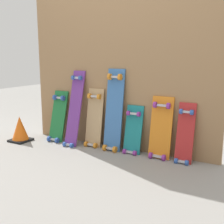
{
  "coord_description": "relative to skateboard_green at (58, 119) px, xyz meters",
  "views": [
    {
      "loc": [
        1.49,
        -2.72,
        1.03
      ],
      "look_at": [
        0.0,
        -0.07,
        0.43
      ],
      "focal_mm": 45.93,
      "sensor_mm": 36.0,
      "label": 1
    }
  ],
  "objects": [
    {
      "name": "skateboard_red",
      "position": [
        1.57,
        0.03,
        -0.01
      ],
      "size": [
        0.17,
        0.18,
        0.66
      ],
      "color": "#B22626",
      "rests_on": "ground"
    },
    {
      "name": "skateboard_natural",
      "position": [
        0.51,
        0.03,
        0.03
      ],
      "size": [
        0.21,
        0.18,
        0.73
      ],
      "color": "tan",
      "rests_on": "ground"
    },
    {
      "name": "traffic_cone",
      "position": [
        -0.38,
        -0.26,
        -0.12
      ],
      "size": [
        0.23,
        0.23,
        0.31
      ],
      "color": "black",
      "rests_on": "ground"
    },
    {
      "name": "plywood_wall_panel",
      "position": [
        0.77,
        0.13,
        0.67
      ],
      "size": [
        2.26,
        0.04,
        1.88
      ],
      "primitive_type": "cube",
      "color": "#99724C",
      "rests_on": "ground"
    },
    {
      "name": "skateboard_green",
      "position": [
        0.0,
        0.0,
        0.0
      ],
      "size": [
        0.2,
        0.24,
        0.67
      ],
      "color": "#1E7238",
      "rests_on": "ground"
    },
    {
      "name": "skateboard_orange",
      "position": [
        1.31,
        0.03,
        0.01
      ],
      "size": [
        0.23,
        0.18,
        0.69
      ],
      "color": "orange",
      "rests_on": "ground"
    },
    {
      "name": "ground_plane",
      "position": [
        0.77,
        0.06,
        -0.27
      ],
      "size": [
        12.0,
        12.0,
        0.0
      ],
      "primitive_type": "plane",
      "color": "gray"
    },
    {
      "name": "skateboard_teal",
      "position": [
        1.01,
        0.03,
        -0.05
      ],
      "size": [
        0.19,
        0.18,
        0.58
      ],
      "color": "#197A7F",
      "rests_on": "ground"
    },
    {
      "name": "skateboard_blue",
      "position": [
        0.78,
        0.02,
        0.15
      ],
      "size": [
        0.2,
        0.21,
        0.96
      ],
      "color": "#386BAD",
      "rests_on": "ground"
    },
    {
      "name": "skateboard_purple",
      "position": [
        0.28,
        -0.03,
        0.12
      ],
      "size": [
        0.16,
        0.29,
        0.93
      ],
      "color": "#6B338C",
      "rests_on": "ground"
    }
  ]
}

